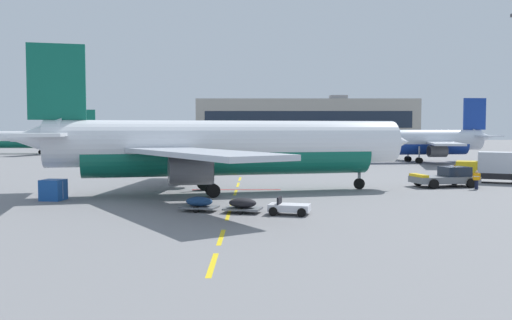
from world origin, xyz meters
name	(u,v)px	position (x,y,z in m)	size (l,w,h in m)	color
ground	(423,173)	(40.00, 40.00, 0.00)	(400.00, 400.00, 0.00)	slate
apron_paint_markings	(244,176)	(18.00, 36.20, 0.00)	(8.00, 93.26, 0.01)	yellow
airliner_foreground	(227,147)	(17.04, 19.55, 3.95)	(34.50, 33.66, 12.20)	white
pushback_tug	(449,177)	(37.87, 24.57, 0.90)	(6.45, 4.12, 2.08)	slate
airliner_mid_left	(409,142)	(44.12, 60.94, 3.40)	(29.97, 29.61, 10.50)	silver
airliner_far_center	(42,139)	(-28.47, 93.43, 3.15)	(27.77, 27.60, 9.74)	white
catering_truck	(129,160)	(4.01, 39.04, 1.65)	(3.80, 7.35, 3.14)	black
ground_power_truck	(499,167)	(44.17, 28.34, 1.65)	(7.36, 5.13, 3.14)	black
baggage_train	(246,205)	(18.92, 8.51, 0.52)	(8.70, 3.52, 1.14)	silver
ground_crew_worker	(480,179)	(39.77, 22.23, 0.97)	(0.56, 0.46, 1.71)	#191E38
uld_cargo_container	(56,190)	(4.15, 14.80, 0.80)	(1.84, 1.80, 1.60)	#194C9E
terminal_satellite	(309,122)	(37.56, 166.41, 7.88)	(76.41, 18.79, 17.32)	#9E998E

